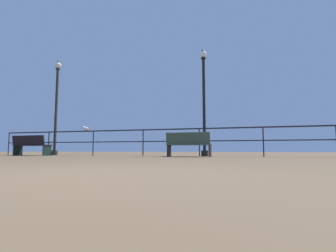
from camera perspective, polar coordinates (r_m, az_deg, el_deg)
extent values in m
plane|color=brown|center=(2.68, -18.80, -10.28)|extent=(60.00, 60.00, 0.00)
cube|color=black|center=(9.98, 7.02, -0.59)|extent=(18.72, 0.05, 0.05)
cube|color=black|center=(9.95, 7.05, -3.36)|extent=(18.72, 0.04, 0.04)
cylinder|color=black|center=(14.66, -32.17, -3.43)|extent=(0.04, 0.04, 1.07)
cylinder|color=black|center=(13.02, -25.23, -3.60)|extent=(0.04, 0.04, 1.07)
cylinder|color=black|center=(11.62, -16.46, -3.74)|extent=(0.04, 0.04, 1.07)
cylinder|color=black|center=(10.56, -5.62, -3.79)|extent=(0.04, 0.04, 1.07)
cylinder|color=black|center=(9.95, 7.06, -3.67)|extent=(0.04, 0.04, 1.07)
cylinder|color=black|center=(9.87, 20.63, -3.35)|extent=(0.04, 0.04, 1.07)
cube|color=black|center=(12.65, -28.17, -3.83)|extent=(1.70, 0.56, 0.05)
cube|color=black|center=(12.49, -28.91, -2.82)|extent=(1.69, 0.16, 0.42)
cube|color=black|center=(12.09, -25.53, -4.97)|extent=(0.05, 0.47, 0.45)
cube|color=black|center=(12.25, -24.80, -3.29)|extent=(0.05, 0.36, 0.04)
cube|color=black|center=(13.23, -30.67, -4.73)|extent=(0.05, 0.47, 0.45)
cube|color=black|center=(13.37, -29.93, -3.20)|extent=(0.05, 0.36, 0.04)
cube|color=#34493C|center=(9.29, 4.73, -4.16)|extent=(1.63, 0.53, 0.05)
cube|color=#34493C|center=(9.10, 4.41, -2.77)|extent=(1.61, 0.21, 0.44)
cube|color=black|center=(9.13, 9.43, -5.47)|extent=(0.06, 0.40, 0.44)
cube|color=black|center=(9.31, 9.56, -3.24)|extent=(0.05, 0.31, 0.04)
cube|color=black|center=(9.50, 0.24, -5.54)|extent=(0.06, 0.40, 0.44)
cube|color=black|center=(9.67, 0.57, -3.40)|extent=(0.05, 0.31, 0.04)
cylinder|color=#282925|center=(13.12, -24.18, -5.52)|extent=(0.30, 0.30, 0.22)
cylinder|color=#282925|center=(13.26, -23.83, 3.43)|extent=(0.12, 0.12, 3.91)
cylinder|color=#282925|center=(13.69, -23.51, 11.67)|extent=(0.20, 0.20, 0.06)
sphere|color=silver|center=(13.75, -23.48, 12.39)|extent=(0.30, 0.30, 0.30)
cone|color=#282925|center=(13.81, -23.44, 13.18)|extent=(0.15, 0.15, 0.10)
cylinder|color=black|center=(10.17, 8.23, -6.10)|extent=(0.28, 0.28, 0.22)
cylinder|color=black|center=(10.33, 8.09, 4.90)|extent=(0.12, 0.12, 3.72)
cylinder|color=black|center=(10.83, 7.95, 14.80)|extent=(0.19, 0.19, 0.06)
sphere|color=white|center=(10.89, 7.94, 15.64)|extent=(0.28, 0.28, 0.28)
cone|color=black|center=(10.96, 7.92, 16.57)|extent=(0.14, 0.14, 0.10)
ellipsoid|color=silver|center=(11.86, -17.95, -0.63)|extent=(0.31, 0.21, 0.16)
ellipsoid|color=gray|center=(11.86, -17.94, -0.52)|extent=(0.27, 0.16, 0.05)
sphere|color=silver|center=(11.95, -18.40, -0.31)|extent=(0.13, 0.13, 0.13)
cone|color=gold|center=(12.01, -18.70, -0.32)|extent=(0.06, 0.06, 0.05)
cube|color=gray|center=(11.76, -17.37, -0.57)|extent=(0.11, 0.08, 0.02)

